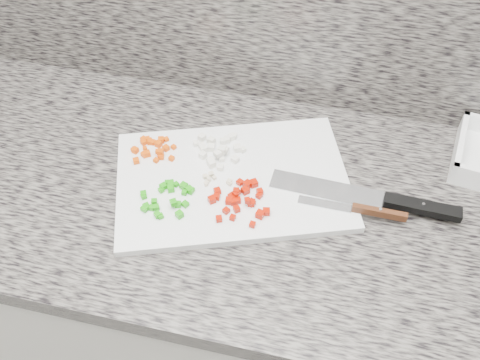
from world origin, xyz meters
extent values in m
cube|color=silver|center=(0.00, 1.44, 0.43)|extent=(3.92, 0.62, 0.86)
cube|color=#635E57|center=(0.00, 1.44, 0.88)|extent=(3.96, 0.64, 0.04)
cube|color=white|center=(-0.02, 1.46, 0.91)|extent=(0.53, 0.44, 0.02)
cube|color=#D74904|center=(-0.18, 1.50, 0.92)|extent=(0.02, 0.02, 0.01)
cube|color=#D74904|center=(-0.20, 1.51, 0.92)|extent=(0.01, 0.01, 0.01)
cube|color=#D74904|center=(-0.24, 1.48, 0.92)|extent=(0.01, 0.01, 0.01)
cube|color=#D74904|center=(-0.23, 1.50, 0.92)|extent=(0.02, 0.02, 0.01)
cube|color=#D74904|center=(-0.22, 1.52, 0.92)|extent=(0.01, 0.01, 0.01)
cube|color=#D74904|center=(-0.21, 1.51, 0.92)|extent=(0.01, 0.01, 0.01)
cube|color=#D74904|center=(-0.18, 1.48, 0.92)|extent=(0.01, 0.01, 0.01)
cube|color=#D74904|center=(-0.18, 1.48, 0.93)|extent=(0.01, 0.01, 0.01)
cube|color=#D74904|center=(-0.22, 1.52, 0.92)|extent=(0.01, 0.01, 0.01)
cube|color=#D74904|center=(-0.21, 1.47, 0.92)|extent=(0.02, 0.02, 0.01)
cube|color=#D74904|center=(-0.21, 1.51, 0.92)|extent=(0.01, 0.01, 0.01)
cube|color=#D74904|center=(-0.16, 1.47, 0.92)|extent=(0.01, 0.01, 0.01)
cube|color=#D74904|center=(-0.16, 1.51, 0.92)|extent=(0.01, 0.01, 0.01)
cube|color=#D74904|center=(-0.23, 1.51, 0.92)|extent=(0.01, 0.01, 0.01)
cube|color=#D74904|center=(-0.18, 1.47, 0.92)|extent=(0.01, 0.01, 0.01)
cube|color=#D74904|center=(-0.19, 1.52, 0.92)|extent=(0.02, 0.02, 0.01)
cube|color=#D74904|center=(-0.18, 1.53, 0.92)|extent=(0.01, 0.01, 0.01)
cube|color=#D74904|center=(-0.24, 1.48, 0.92)|extent=(0.01, 0.01, 0.01)
cube|color=#D74904|center=(-0.21, 1.47, 0.92)|extent=(0.02, 0.02, 0.01)
cube|color=#D74904|center=(-0.22, 1.45, 0.92)|extent=(0.02, 0.02, 0.01)
cube|color=#D74904|center=(-0.19, 1.48, 0.93)|extent=(0.01, 0.01, 0.01)
cube|color=#D74904|center=(-0.22, 1.49, 0.92)|extent=(0.01, 0.01, 0.01)
cube|color=#D74904|center=(-0.22, 1.51, 0.92)|extent=(0.01, 0.01, 0.01)
cube|color=#D74904|center=(-0.19, 1.46, 0.92)|extent=(0.01, 0.01, 0.01)
cube|color=silver|center=(-0.10, 1.50, 0.92)|extent=(0.02, 0.02, 0.01)
cube|color=silver|center=(-0.06, 1.51, 0.93)|extent=(0.02, 0.02, 0.01)
cube|color=silver|center=(-0.10, 1.52, 0.92)|extent=(0.02, 0.02, 0.01)
cube|color=silver|center=(-0.07, 1.48, 0.92)|extent=(0.02, 0.02, 0.01)
cube|color=silver|center=(-0.12, 1.53, 0.92)|extent=(0.01, 0.01, 0.01)
cube|color=silver|center=(-0.03, 1.53, 0.92)|extent=(0.02, 0.02, 0.01)
cube|color=silver|center=(-0.05, 1.57, 0.92)|extent=(0.01, 0.01, 0.01)
cube|color=silver|center=(-0.08, 1.48, 0.92)|extent=(0.02, 0.02, 0.01)
cube|color=silver|center=(-0.05, 1.51, 0.93)|extent=(0.01, 0.01, 0.01)
cube|color=silver|center=(-0.07, 1.55, 0.92)|extent=(0.02, 0.02, 0.01)
cube|color=silver|center=(-0.09, 1.52, 0.92)|extent=(0.02, 0.02, 0.01)
cube|color=silver|center=(-0.11, 1.55, 0.92)|extent=(0.02, 0.02, 0.01)
cube|color=silver|center=(-0.02, 1.53, 0.92)|extent=(0.01, 0.01, 0.01)
cube|color=silver|center=(-0.03, 1.50, 0.92)|extent=(0.01, 0.01, 0.01)
cube|color=silver|center=(-0.05, 1.56, 0.92)|extent=(0.02, 0.02, 0.01)
cube|color=silver|center=(-0.06, 1.50, 0.92)|extent=(0.01, 0.01, 0.01)
cube|color=silver|center=(-0.09, 1.54, 0.92)|extent=(0.02, 0.02, 0.01)
cube|color=silver|center=(-0.05, 1.47, 0.92)|extent=(0.01, 0.01, 0.01)
cube|color=silver|center=(-0.09, 1.53, 0.93)|extent=(0.01, 0.01, 0.01)
cube|color=silver|center=(-0.06, 1.55, 0.92)|extent=(0.02, 0.02, 0.01)
cube|color=silver|center=(-0.03, 1.50, 0.92)|extent=(0.02, 0.02, 0.01)
cube|color=silver|center=(-0.11, 1.52, 0.92)|extent=(0.02, 0.02, 0.01)
cube|color=silver|center=(-0.06, 1.50, 0.93)|extent=(0.02, 0.02, 0.01)
cube|color=#1F990D|center=(-0.18, 1.37, 0.92)|extent=(0.02, 0.02, 0.01)
cube|color=#1F990D|center=(-0.10, 1.39, 0.92)|extent=(0.01, 0.01, 0.01)
cube|color=#1F990D|center=(-0.11, 1.41, 0.92)|extent=(0.02, 0.02, 0.01)
cube|color=#1F990D|center=(-0.15, 1.34, 0.92)|extent=(0.01, 0.01, 0.01)
cube|color=#1F990D|center=(-0.14, 1.33, 0.92)|extent=(0.02, 0.02, 0.01)
cube|color=#1F990D|center=(-0.11, 1.36, 0.93)|extent=(0.02, 0.02, 0.01)
cube|color=#1F990D|center=(-0.11, 1.36, 0.92)|extent=(0.01, 0.01, 0.01)
cube|color=#1F990D|center=(-0.14, 1.41, 0.92)|extent=(0.01, 0.01, 0.01)
cube|color=#1F990D|center=(-0.16, 1.34, 0.92)|extent=(0.02, 0.02, 0.01)
cube|color=#1F990D|center=(-0.09, 1.40, 0.92)|extent=(0.01, 0.01, 0.01)
cube|color=#1F990D|center=(-0.13, 1.41, 0.92)|extent=(0.01, 0.01, 0.01)
cube|color=#1F990D|center=(-0.13, 1.33, 0.92)|extent=(0.01, 0.01, 0.01)
cube|color=#1F990D|center=(-0.16, 1.34, 0.92)|extent=(0.02, 0.02, 0.01)
cube|color=#1F990D|center=(-0.15, 1.39, 0.92)|extent=(0.01, 0.01, 0.01)
cube|color=#1F990D|center=(-0.15, 1.36, 0.92)|extent=(0.01, 0.01, 0.01)
cube|color=#1F990D|center=(-0.13, 1.39, 0.92)|extent=(0.02, 0.02, 0.01)
cube|color=#1F990D|center=(-0.14, 1.35, 0.92)|extent=(0.01, 0.01, 0.01)
cube|color=#1F990D|center=(-0.09, 1.36, 0.92)|extent=(0.02, 0.02, 0.01)
cube|color=#1F990D|center=(-0.10, 1.40, 0.92)|extent=(0.02, 0.02, 0.01)
cube|color=#1F990D|center=(-0.18, 1.37, 0.92)|extent=(0.01, 0.01, 0.01)
cube|color=#1F990D|center=(-0.14, 1.41, 0.92)|extent=(0.02, 0.02, 0.01)
cube|color=#1F990D|center=(-0.10, 1.34, 0.92)|extent=(0.02, 0.02, 0.01)
cube|color=#1F990D|center=(-0.15, 1.40, 0.92)|extent=(0.02, 0.02, 0.01)
cube|color=#1F990D|center=(-0.09, 1.40, 0.92)|extent=(0.02, 0.02, 0.01)
cube|color=#A71302|center=(0.00, 1.42, 0.92)|extent=(0.01, 0.01, 0.01)
cube|color=#A71302|center=(0.00, 1.40, 0.92)|extent=(0.01, 0.01, 0.01)
cube|color=#A71302|center=(0.04, 1.35, 0.92)|extent=(0.01, 0.01, 0.01)
cube|color=#A71302|center=(0.03, 1.40, 0.92)|extent=(0.02, 0.02, 0.01)
cube|color=#A71302|center=(0.04, 1.43, 0.92)|extent=(0.02, 0.02, 0.01)
cube|color=#A71302|center=(-0.02, 1.35, 0.92)|extent=(0.01, 0.01, 0.01)
cube|color=#A71302|center=(-0.01, 1.39, 0.92)|extent=(0.01, 0.01, 0.01)
cube|color=#A71302|center=(0.00, 1.44, 0.92)|extent=(0.02, 0.02, 0.01)
cube|color=#A71302|center=(0.01, 1.44, 0.92)|extent=(0.02, 0.02, 0.01)
cube|color=#A71302|center=(-0.01, 1.37, 0.92)|extent=(0.02, 0.02, 0.01)
cube|color=#A71302|center=(0.02, 1.44, 0.92)|extent=(0.02, 0.02, 0.01)
cube|color=#A71302|center=(0.02, 1.39, 0.93)|extent=(0.01, 0.01, 0.01)
cube|color=#A71302|center=(-0.01, 1.40, 0.92)|extent=(0.02, 0.02, 0.01)
cube|color=#A71302|center=(-0.05, 1.39, 0.92)|extent=(0.02, 0.02, 0.01)
cube|color=#A71302|center=(0.03, 1.40, 0.92)|extent=(0.01, 0.01, 0.01)
cube|color=#A71302|center=(0.00, 1.35, 0.92)|extent=(0.01, 0.01, 0.01)
cube|color=#A71302|center=(-0.01, 1.39, 0.92)|extent=(0.02, 0.02, 0.01)
cube|color=#A71302|center=(0.00, 1.41, 0.93)|extent=(0.01, 0.01, 0.01)
cube|color=#A71302|center=(0.00, 1.40, 0.93)|extent=(0.01, 0.01, 0.01)
cube|color=#A71302|center=(0.06, 1.38, 0.92)|extent=(0.02, 0.02, 0.01)
cube|color=#A71302|center=(0.01, 1.42, 0.92)|extent=(0.02, 0.02, 0.01)
cube|color=#A71302|center=(0.00, 1.38, 0.92)|extent=(0.02, 0.02, 0.01)
cube|color=#A71302|center=(0.04, 1.42, 0.92)|extent=(0.01, 0.01, 0.01)
cube|color=#A71302|center=(-0.04, 1.41, 0.92)|extent=(0.02, 0.02, 0.01)
cube|color=#A71302|center=(-0.04, 1.40, 0.92)|extent=(0.01, 0.01, 0.01)
cube|color=#A71302|center=(0.05, 1.37, 0.92)|extent=(0.02, 0.02, 0.01)
cube|color=beige|center=(-0.06, 1.44, 0.92)|extent=(0.01, 0.01, 0.01)
cube|color=beige|center=(-0.03, 1.44, 0.92)|extent=(0.01, 0.01, 0.01)
cube|color=beige|center=(-0.07, 1.42, 0.92)|extent=(0.01, 0.01, 0.01)
cube|color=beige|center=(-0.07, 1.44, 0.92)|extent=(0.01, 0.01, 0.01)
cube|color=beige|center=(-0.07, 1.45, 0.92)|extent=(0.01, 0.01, 0.01)
cube|color=beige|center=(-0.02, 1.44, 0.92)|extent=(0.01, 0.01, 0.01)
cube|color=beige|center=(-0.07, 1.43, 0.92)|extent=(0.01, 0.01, 0.01)
cube|color=beige|center=(-0.07, 1.44, 0.92)|extent=(0.01, 0.01, 0.01)
cube|color=beige|center=(-0.08, 1.44, 0.92)|extent=(0.01, 0.01, 0.01)
cube|color=silver|center=(0.16, 1.47, 0.92)|extent=(0.22, 0.06, 0.00)
cube|color=black|center=(0.34, 1.46, 0.92)|extent=(0.14, 0.03, 0.02)
cylinder|color=silver|center=(0.34, 1.46, 0.93)|extent=(0.01, 0.01, 0.00)
cube|color=silver|center=(0.16, 1.43, 0.92)|extent=(0.10, 0.02, 0.00)
cube|color=#492112|center=(0.27, 1.43, 0.92)|extent=(0.10, 0.01, 0.02)
cylinder|color=silver|center=(0.27, 1.43, 0.93)|extent=(0.01, 0.01, 0.00)
cube|color=white|center=(0.42, 1.64, 0.93)|extent=(0.04, 0.17, 0.04)
camera|label=1|loc=(0.15, 0.77, 1.71)|focal=40.00mm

